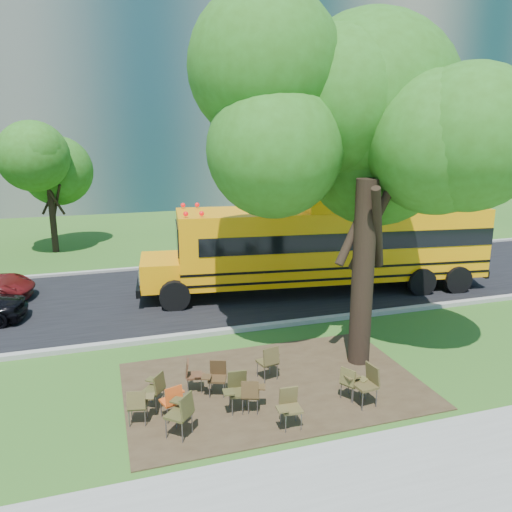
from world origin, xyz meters
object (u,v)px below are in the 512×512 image
object	(u,v)px
chair_6	(366,381)
chair_3	(237,388)
chair_7	(351,380)
chair_1	(138,403)
school_bus	(329,244)
chair_10	(192,373)
chair_9	(216,375)
chair_11	(269,359)
chair_5	(289,404)
chair_8	(155,387)
main_tree	(370,133)
chair_0	(173,398)
chair_2	(182,410)
chair_4	(251,392)

from	to	relation	value
chair_6	chair_3	bearing A→B (deg)	69.91
chair_7	chair_1	bearing A→B (deg)	-125.31
school_bus	chair_10	bearing A→B (deg)	-129.01
chair_3	chair_9	world-z (taller)	chair_3
chair_11	chair_7	bearing A→B (deg)	-57.20
chair_5	chair_8	bearing A→B (deg)	-29.06
main_tree	chair_8	xyz separation A→B (m)	(-5.39, -0.72, -5.38)
main_tree	chair_6	bearing A→B (deg)	-114.78
chair_5	chair_8	distance (m)	2.97
chair_10	chair_0	bearing A→B (deg)	-19.84
chair_9	school_bus	bearing A→B (deg)	-111.61
chair_2	chair_3	distance (m)	1.43
chair_10	chair_1	bearing A→B (deg)	-42.19
chair_5	chair_9	size ratio (longest dim) A/B	1.03
chair_6	chair_10	bearing A→B (deg)	56.64
main_tree	chair_7	world-z (taller)	main_tree
chair_9	chair_11	bearing A→B (deg)	-147.45
chair_2	chair_9	size ratio (longest dim) A/B	1.16
school_bus	chair_1	xyz separation A→B (m)	(-7.75, -7.25, -1.32)
chair_0	main_tree	bearing A→B (deg)	-2.93
chair_3	chair_7	bearing A→B (deg)	176.98
chair_4	chair_6	bearing A→B (deg)	8.81
chair_2	chair_4	world-z (taller)	chair_2
chair_8	school_bus	bearing A→B (deg)	-10.27
chair_3	chair_2	bearing A→B (deg)	29.43
chair_2	chair_4	xyz separation A→B (m)	(1.56, 0.41, -0.09)
chair_4	chair_11	distance (m)	1.55
chair_3	chair_6	size ratio (longest dim) A/B	0.93
chair_1	chair_9	xyz separation A→B (m)	(1.82, 0.72, -0.00)
chair_2	chair_3	size ratio (longest dim) A/B	1.06
chair_2	chair_11	xyz separation A→B (m)	(2.42, 1.70, -0.03)
school_bus	chair_5	xyz separation A→B (m)	(-4.81, -8.26, -1.31)
main_tree	chair_1	xyz separation A→B (m)	(-5.80, -1.26, -5.40)
chair_1	main_tree	bearing A→B (deg)	24.76
chair_8	chair_0	bearing A→B (deg)	-115.45
school_bus	chair_10	size ratio (longest dim) A/B	16.73
chair_7	chair_10	distance (m)	3.65
chair_1	chair_2	world-z (taller)	chair_2
chair_5	chair_11	size ratio (longest dim) A/B	0.93
main_tree	chair_10	distance (m)	7.04
main_tree	chair_4	distance (m)	6.59
chair_8	chair_11	xyz separation A→B (m)	(2.80, 0.47, 0.04)
chair_1	chair_3	distance (m)	2.09
chair_7	chair_9	distance (m)	3.07
chair_5	chair_11	distance (m)	2.04
chair_1	chair_9	distance (m)	1.96
chair_1	chair_7	xyz separation A→B (m)	(4.65, -0.45, -0.01)
chair_4	chair_11	size ratio (longest dim) A/B	0.89
main_tree	chair_7	xyz separation A→B (m)	(-1.14, -1.71, -5.41)
chair_3	chair_6	bearing A→B (deg)	172.45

